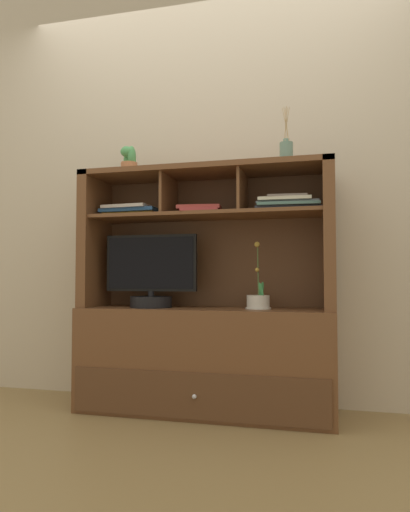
{
  "coord_description": "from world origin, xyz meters",
  "views": [
    {
      "loc": [
        0.63,
        -2.54,
        0.75
      ],
      "look_at": [
        0.0,
        0.0,
        0.87
      ],
      "focal_mm": 32.53,
      "sensor_mm": 36.0,
      "label": 1
    }
  ],
  "objects": [
    {
      "name": "floor_plane",
      "position": [
        0.0,
        0.0,
        -0.01
      ],
      "size": [
        6.0,
        6.0,
        0.02
      ],
      "primitive_type": "cube",
      "color": "olive",
      "rests_on": "ground"
    },
    {
      "name": "back_wall",
      "position": [
        0.0,
        0.24,
        1.4
      ],
      "size": [
        6.0,
        0.02,
        2.8
      ],
      "primitive_type": "cube",
      "color": "beige",
      "rests_on": "ground"
    },
    {
      "name": "media_console",
      "position": [
        0.0,
        0.01,
        0.43
      ],
      "size": [
        1.42,
        0.45,
        1.36
      ],
      "color": "brown",
      "rests_on": "ground"
    },
    {
      "name": "tv_monitor",
      "position": [
        -0.31,
        -0.03,
        0.75
      ],
      "size": [
        0.54,
        0.24,
        0.42
      ],
      "color": "black",
      "rests_on": "media_console"
    },
    {
      "name": "potted_orchid",
      "position": [
        0.3,
        -0.01,
        0.62
      ],
      "size": [
        0.14,
        0.14,
        0.37
      ],
      "color": "beige",
      "rests_on": "media_console"
    },
    {
      "name": "magazine_stack_left",
      "position": [
        -0.02,
        -0.04,
        1.13
      ],
      "size": [
        0.26,
        0.25,
        0.04
      ],
      "color": "#9F3536",
      "rests_on": "media_console"
    },
    {
      "name": "magazine_stack_centre",
      "position": [
        -0.46,
        0.03,
        1.14
      ],
      "size": [
        0.35,
        0.26,
        0.06
      ],
      "color": "slate",
      "rests_on": "media_console"
    },
    {
      "name": "magazine_stack_right",
      "position": [
        0.46,
        -0.02,
        1.14
      ],
      "size": [
        0.36,
        0.25,
        0.07
      ],
      "color": "#353B4A",
      "rests_on": "media_console"
    },
    {
      "name": "diffuser_bottle",
      "position": [
        0.46,
        -0.03,
        1.43
      ],
      "size": [
        0.07,
        0.07,
        0.31
      ],
      "color": "slate",
      "rests_on": "media_console"
    },
    {
      "name": "potted_succulent",
      "position": [
        -0.46,
        -0.01,
        1.44
      ],
      "size": [
        0.11,
        0.11,
        0.16
      ],
      "color": "#B06E45",
      "rests_on": "media_console"
    }
  ]
}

